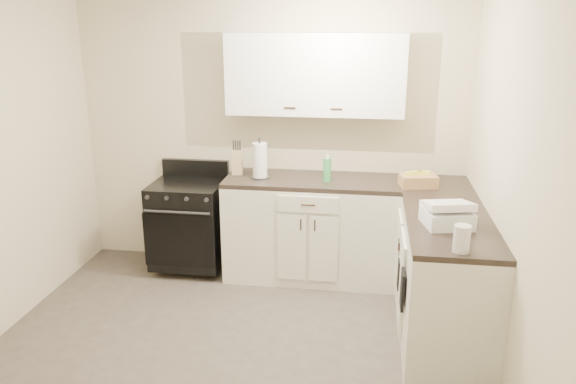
# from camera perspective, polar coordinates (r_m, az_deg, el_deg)

# --- Properties ---
(floor) EXTENTS (3.60, 3.60, 0.00)m
(floor) POSITION_cam_1_polar(r_m,az_deg,el_deg) (4.11, -6.13, -16.97)
(floor) COLOR #473F38
(floor) RESTS_ON ground
(wall_back) EXTENTS (3.60, 0.00, 3.60)m
(wall_back) POSITION_cam_1_polar(r_m,az_deg,el_deg) (5.27, -1.77, 5.67)
(wall_back) COLOR beige
(wall_back) RESTS_ON ground
(wall_right) EXTENTS (0.00, 3.60, 3.60)m
(wall_right) POSITION_cam_1_polar(r_m,az_deg,el_deg) (3.57, 22.44, -1.33)
(wall_right) COLOR beige
(wall_right) RESTS_ON ground
(wall_front) EXTENTS (3.60, 0.00, 3.60)m
(wall_front) POSITION_cam_1_polar(r_m,az_deg,el_deg) (2.03, -20.21, -15.22)
(wall_front) COLOR beige
(wall_front) RESTS_ON ground
(base_cabinets_back) EXTENTS (1.55, 0.60, 0.90)m
(base_cabinets_back) POSITION_cam_1_polar(r_m,az_deg,el_deg) (5.16, 2.40, -3.89)
(base_cabinets_back) COLOR silver
(base_cabinets_back) RESTS_ON floor
(base_cabinets_right) EXTENTS (0.60, 1.90, 0.90)m
(base_cabinets_right) POSITION_cam_1_polar(r_m,az_deg,el_deg) (4.57, 15.16, -7.35)
(base_cabinets_right) COLOR silver
(base_cabinets_right) RESTS_ON floor
(countertop_back) EXTENTS (1.55, 0.60, 0.04)m
(countertop_back) POSITION_cam_1_polar(r_m,az_deg,el_deg) (5.01, 2.47, 1.14)
(countertop_back) COLOR black
(countertop_back) RESTS_ON base_cabinets_back
(countertop_right) EXTENTS (0.60, 1.90, 0.04)m
(countertop_right) POSITION_cam_1_polar(r_m,az_deg,el_deg) (4.40, 15.64, -1.77)
(countertop_right) COLOR black
(countertop_right) RESTS_ON base_cabinets_right
(upper_cabinets) EXTENTS (1.55, 0.30, 0.70)m
(upper_cabinets) POSITION_cam_1_polar(r_m,az_deg,el_deg) (4.98, 2.79, 11.84)
(upper_cabinets) COLOR white
(upper_cabinets) RESTS_ON wall_back
(stove) EXTENTS (0.65, 0.56, 0.79)m
(stove) POSITION_cam_1_polar(r_m,az_deg,el_deg) (5.36, -10.06, -3.19)
(stove) COLOR black
(stove) RESTS_ON floor
(knife_block) EXTENTS (0.12, 0.11, 0.22)m
(knife_block) POSITION_cam_1_polar(r_m,az_deg,el_deg) (5.14, -5.18, 3.04)
(knife_block) COLOR tan
(knife_block) RESTS_ON countertop_back
(paper_towel) EXTENTS (0.17, 0.17, 0.32)m
(paper_towel) POSITION_cam_1_polar(r_m,az_deg,el_deg) (4.99, -2.87, 3.21)
(paper_towel) COLOR white
(paper_towel) RESTS_ON countertop_back
(soap_bottle) EXTENTS (0.07, 0.07, 0.21)m
(soap_bottle) POSITION_cam_1_polar(r_m,az_deg,el_deg) (4.90, 4.00, 2.26)
(soap_bottle) COLOR green
(soap_bottle) RESTS_ON countertop_back
(wicker_basket) EXTENTS (0.33, 0.25, 0.10)m
(wicker_basket) POSITION_cam_1_polar(r_m,az_deg,el_deg) (4.88, 13.08, 1.14)
(wicker_basket) COLOR tan
(wicker_basket) RESTS_ON countertop_right
(countertop_grill) EXTENTS (0.36, 0.35, 0.11)m
(countertop_grill) POSITION_cam_1_polar(r_m,az_deg,el_deg) (4.00, 15.84, -2.53)
(countertop_grill) COLOR white
(countertop_grill) RESTS_ON countertop_right
(glass_jar) EXTENTS (0.13, 0.13, 0.17)m
(glass_jar) POSITION_cam_1_polar(r_m,az_deg,el_deg) (3.58, 17.25, -4.55)
(glass_jar) COLOR silver
(glass_jar) RESTS_ON countertop_right
(oven_mitt_near) EXTENTS (0.02, 0.16, 0.27)m
(oven_mitt_near) POSITION_cam_1_polar(r_m,az_deg,el_deg) (3.95, 11.55, -9.69)
(oven_mitt_near) COLOR black
(oven_mitt_near) RESTS_ON base_cabinets_right
(oven_mitt_far) EXTENTS (0.02, 0.13, 0.23)m
(oven_mitt_far) POSITION_cam_1_polar(r_m,az_deg,el_deg) (4.38, 11.20, -8.18)
(oven_mitt_far) COLOR black
(oven_mitt_far) RESTS_ON base_cabinets_right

